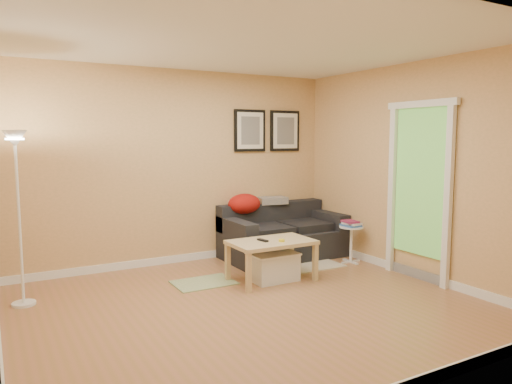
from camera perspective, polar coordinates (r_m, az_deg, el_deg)
floor at (r=5.01m, az=-0.73°, el=-13.35°), size 4.50×4.50×0.00m
ceiling at (r=4.80m, az=-0.78°, el=17.29°), size 4.50×4.50×0.00m
wall_back at (r=6.55m, az=-9.17°, el=2.89°), size 4.50×0.00×4.50m
wall_front at (r=3.13m, az=17.05°, el=-1.11°), size 4.50×0.00×4.50m
wall_right at (r=6.13m, az=18.05°, el=2.42°), size 0.00×4.00×4.00m
baseboard_back at (r=6.74m, az=-8.95°, el=-7.79°), size 4.50×0.02×0.10m
baseboard_left at (r=4.45m, az=-28.07°, el=-16.04°), size 0.02×4.00×0.10m
baseboard_right at (r=6.33m, az=17.59°, el=-8.94°), size 0.02×4.00×0.10m
sofa at (r=6.86m, az=3.27°, el=-4.67°), size 1.70×0.90×0.75m
red_throw at (r=6.78m, az=-1.40°, el=-1.41°), size 0.48×0.36×0.28m
plaid_throw at (r=7.07m, az=1.90°, el=-1.00°), size 0.45×0.32×0.10m
framed_print_left at (r=6.97m, az=-0.75°, el=7.30°), size 0.50×0.04×0.60m
framed_print_right at (r=7.27m, az=3.44°, el=7.25°), size 0.50×0.04×0.60m
area_rug at (r=6.51m, az=4.07°, el=-8.62°), size 1.25×0.85×0.01m
green_runner at (r=5.77m, az=-6.21°, el=-10.64°), size 0.70×0.50×0.01m
coffee_table at (r=5.77m, az=1.85°, el=-8.14°), size 1.06×0.75×0.49m
remote_control at (r=5.67m, az=0.80°, el=-5.75°), size 0.07×0.17×0.02m
tape_roll at (r=5.64m, az=3.06°, el=-5.76°), size 0.07×0.07×0.03m
storage_bin at (r=5.80m, az=2.04°, el=-8.80°), size 0.56×0.41×0.34m
side_table at (r=6.71m, az=11.21°, el=-6.12°), size 0.33×0.33×0.50m
book_stack at (r=6.65m, az=11.19°, el=-3.67°), size 0.24×0.29×0.08m
floor_lamp at (r=5.37m, az=-26.27°, el=-3.38°), size 0.23×0.23×1.78m
doorway at (r=6.02m, az=18.69°, el=-0.30°), size 0.12×1.01×2.13m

